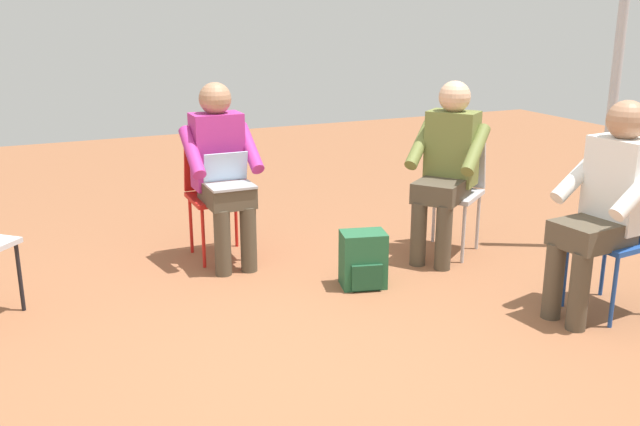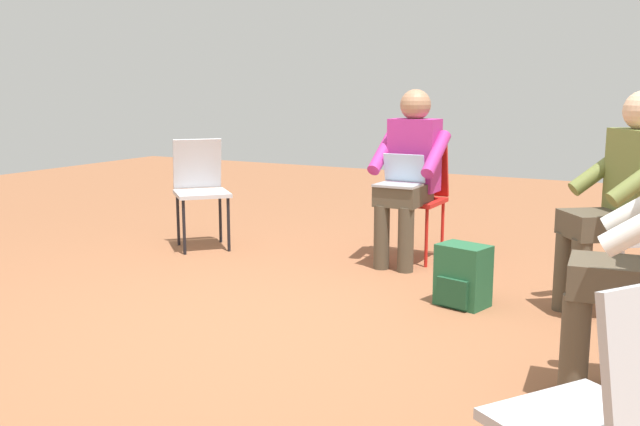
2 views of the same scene
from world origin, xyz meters
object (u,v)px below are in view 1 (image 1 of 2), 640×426
person_in_olive (447,161)px  chair_north (623,228)px  chair_northwest (453,184)px  chair_west (216,187)px  person_with_laptop (222,165)px  backpack_near_laptop_user (363,263)px  person_in_white (607,199)px

person_in_olive → chair_north: bearing=161.9°
chair_northwest → chair_north: bearing=155.1°
chair_northwest → chair_west: size_ratio=1.00×
person_with_laptop → backpack_near_laptop_user: 1.18m
chair_west → backpack_near_laptop_user: (0.99, 0.67, -0.34)m
person_in_olive → backpack_near_laptop_user: (0.27, -0.79, -0.54)m
chair_west → person_in_white: size_ratio=0.69×
person_with_laptop → person_in_white: bearing=134.3°
chair_west → person_in_olive: (0.71, 1.46, 0.20)m
person_in_olive → person_in_white: same height
chair_northwest → chair_north: size_ratio=1.00×
chair_north → backpack_near_laptop_user: size_ratio=2.36×
person_with_laptop → person_in_olive: (0.54, 1.46, 0.00)m
chair_north → person_in_white: (0.02, -0.17, 0.20)m
chair_northwest → person_in_olive: (0.10, -0.13, 0.20)m
chair_west → chair_north: same height
chair_west → chair_north: (1.91, 1.87, 0.00)m
chair_north → backpack_near_laptop_user: (-0.92, -1.20, -0.34)m
chair_north → person_in_olive: bearing=13.0°
person_in_olive → person_in_white: size_ratio=1.00×
chair_north → person_in_white: size_ratio=0.69×
person_in_olive → person_in_white: 1.24m
chair_northwest → backpack_near_laptop_user: bearing=75.1°
chair_north → chair_northwest: bearing=6.1°
backpack_near_laptop_user → person_with_laptop: bearing=-140.8°
person_in_olive → backpack_near_laptop_user: person_in_olive is taller
chair_northwest → person_with_laptop: 1.66m
person_with_laptop → chair_north: bearing=137.2°
chair_northwest → person_in_olive: person_in_olive is taller
chair_west → chair_northwest: bearing=159.1°
person_in_olive → backpack_near_laptop_user: size_ratio=3.44×
chair_north → person_with_laptop: bearing=41.1°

